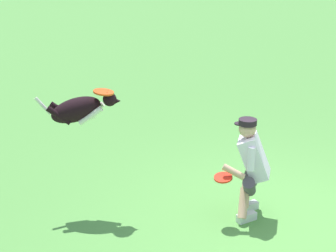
% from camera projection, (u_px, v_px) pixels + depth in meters
% --- Properties ---
extents(ground_plane, '(60.00, 60.00, 0.00)m').
position_uv_depth(ground_plane, '(279.00, 221.00, 6.77)').
color(ground_plane, '#539142').
extents(person, '(0.71, 0.58, 1.29)m').
position_uv_depth(person, '(251.00, 165.00, 6.67)').
color(person, silver).
rests_on(person, ground_plane).
extents(dog, '(0.94, 0.64, 0.48)m').
position_uv_depth(dog, '(80.00, 109.00, 6.64)').
color(dog, black).
extents(frisbee_flying, '(0.29, 0.29, 0.06)m').
position_uv_depth(frisbee_flying, '(104.00, 92.00, 6.55)').
color(frisbee_flying, '#EB5019').
extents(frisbee_held, '(0.31, 0.31, 0.06)m').
position_uv_depth(frisbee_held, '(223.00, 178.00, 6.55)').
color(frisbee_held, red).
rests_on(frisbee_held, person).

